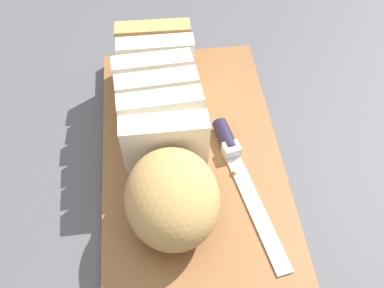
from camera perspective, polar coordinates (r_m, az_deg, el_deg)
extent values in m
plane|color=#4C4C51|center=(0.65, 0.00, -2.83)|extent=(3.00, 3.00, 0.00)
cube|color=brown|center=(0.64, 0.00, -2.24)|extent=(0.47, 0.28, 0.02)
ellipsoid|color=tan|center=(0.54, -2.60, -7.02)|extent=(0.15, 0.13, 0.10)
cube|color=#F2E8CC|center=(0.59, -3.51, 0.15)|extent=(0.04, 0.12, 0.10)
cube|color=#F2E8CC|center=(0.61, -3.97, 2.90)|extent=(0.05, 0.12, 0.10)
cube|color=#F2E8CC|center=(0.64, -4.39, 5.45)|extent=(0.05, 0.12, 0.10)
cube|color=#F2E8CC|center=(0.66, -4.96, 7.78)|extent=(0.05, 0.12, 0.10)
cube|color=#F2E8CC|center=(0.69, -4.60, 10.02)|extent=(0.04, 0.12, 0.10)
cube|color=tan|center=(0.72, -4.92, 12.03)|extent=(0.04, 0.12, 0.10)
cube|color=silver|center=(0.59, 8.35, -8.36)|extent=(0.19, 0.06, 0.00)
cylinder|color=black|center=(0.64, 4.36, 1.06)|extent=(0.06, 0.03, 0.02)
cube|color=silver|center=(0.63, 5.19, -0.84)|extent=(0.02, 0.03, 0.02)
sphere|color=#A8753D|center=(0.62, 5.56, -3.76)|extent=(0.01, 0.01, 0.01)
sphere|color=#A8753D|center=(0.63, -3.65, -1.68)|extent=(0.01, 0.01, 0.01)
sphere|color=#A8753D|center=(0.66, -3.57, 1.18)|extent=(0.01, 0.01, 0.01)
sphere|color=#A8753D|center=(0.61, -0.83, -4.46)|extent=(0.01, 0.01, 0.01)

